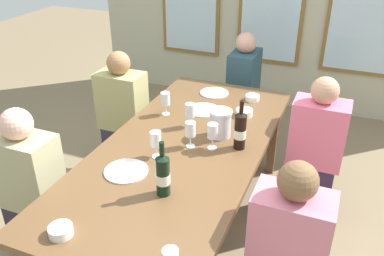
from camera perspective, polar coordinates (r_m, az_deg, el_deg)
name	(u,v)px	position (r m, az deg, el deg)	size (l,w,h in m)	color
ground_plane	(184,232)	(3.09, -1.16, -14.36)	(12.00, 12.00, 0.00)	#7F6C4F
dining_table	(183,155)	(2.68, -1.30, -3.76)	(1.00, 2.23, 0.74)	brown
white_plate_0	(203,110)	(3.10, 1.61, 2.54)	(0.25, 0.25, 0.01)	white
white_plate_1	(214,93)	(3.39, 3.12, 4.92)	(0.23, 0.23, 0.01)	white
white_plate_2	(126,171)	(2.42, -9.18, -5.95)	(0.26, 0.26, 0.01)	white
metal_pitcher	(220,123)	(2.71, 3.97, 0.66)	(0.16, 0.16, 0.19)	silver
wine_bottle_0	(163,175)	(2.16, -4.09, -6.51)	(0.08, 0.08, 0.32)	black
wine_bottle_1	(240,130)	(2.57, 6.73, -0.30)	(0.08, 0.08, 0.33)	black
tasting_bowl_0	(61,231)	(2.06, -17.86, -13.49)	(0.12, 0.12, 0.05)	white
tasting_bowl_1	(244,112)	(3.04, 7.31, 2.17)	(0.13, 0.13, 0.05)	white
tasting_bowl_2	(252,98)	(3.30, 8.44, 4.22)	(0.11, 0.11, 0.04)	white
wine_glass_0	(165,100)	(3.00, -3.74, 3.95)	(0.07, 0.07, 0.17)	white
wine_glass_1	(213,132)	(2.56, 2.90, -0.60)	(0.07, 0.07, 0.17)	white
wine_glass_2	(156,140)	(2.48, -5.10, -1.62)	(0.07, 0.07, 0.17)	white
wine_glass_3	(190,130)	(2.57, -0.23, -0.24)	(0.07, 0.07, 0.17)	white
wine_glass_4	(190,111)	(2.82, -0.27, 2.34)	(0.07, 0.07, 0.17)	white
seated_person_0	(123,118)	(3.50, -9.55, 1.35)	(0.38, 0.24, 1.11)	#302F3E
seated_person_1	(315,153)	(3.10, 16.75, -3.31)	(0.38, 0.24, 1.11)	#352542
seated_person_2	(32,193)	(2.76, -21.41, -8.47)	(0.38, 0.24, 1.11)	#2F2933
seated_person_4	(243,92)	(3.98, 7.12, 4.97)	(0.24, 0.38, 1.11)	#363834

